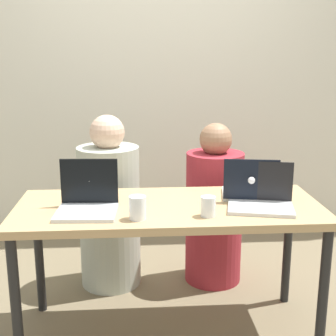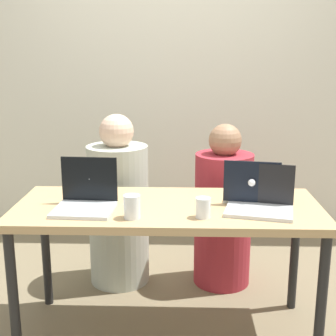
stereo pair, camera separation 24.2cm
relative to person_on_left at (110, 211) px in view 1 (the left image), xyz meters
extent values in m
plane|color=#73664D|center=(0.34, -0.60, -0.50)|extent=(12.00, 12.00, 0.00)
cube|color=beige|center=(0.34, 0.89, 0.68)|extent=(4.50, 0.10, 2.35)
cube|color=tan|center=(0.34, -0.60, 0.21)|extent=(1.57, 0.65, 0.04)
cylinder|color=black|center=(-0.39, -0.87, -0.15)|extent=(0.05, 0.05, 0.69)
cylinder|color=black|center=(1.08, -0.87, -0.15)|extent=(0.05, 0.05, 0.69)
cylinder|color=black|center=(-0.39, -0.32, -0.15)|extent=(0.05, 0.05, 0.69)
cylinder|color=black|center=(1.08, -0.32, -0.15)|extent=(0.05, 0.05, 0.69)
cylinder|color=#B1B9A7|center=(0.00, 0.00, -0.04)|extent=(0.43, 0.43, 0.92)
sphere|color=beige|center=(0.00, 0.00, 0.51)|extent=(0.22, 0.22, 0.22)
cylinder|color=#9E2832|center=(0.68, 0.00, -0.06)|extent=(0.39, 0.39, 0.87)
sphere|color=#997051|center=(0.68, 0.00, 0.46)|extent=(0.21, 0.21, 0.21)
cube|color=silver|center=(0.79, -0.71, 0.24)|extent=(0.36, 0.29, 0.02)
cube|color=black|center=(0.82, -0.59, 0.35)|extent=(0.32, 0.08, 0.20)
sphere|color=white|center=(0.82, -0.58, 0.35)|extent=(0.04, 0.04, 0.04)
cube|color=silver|center=(-0.07, -0.71, 0.24)|extent=(0.30, 0.26, 0.02)
cube|color=black|center=(-0.06, -0.58, 0.36)|extent=(0.29, 0.03, 0.23)
sphere|color=white|center=(-0.06, -0.57, 0.36)|extent=(0.04, 0.04, 0.04)
cube|color=silver|center=(0.79, -0.47, 0.24)|extent=(0.32, 0.28, 0.02)
cube|color=black|center=(0.77, -0.59, 0.36)|extent=(0.28, 0.06, 0.21)
sphere|color=white|center=(0.76, -0.60, 0.36)|extent=(0.04, 0.04, 0.04)
cylinder|color=white|center=(0.18, -0.80, 0.29)|extent=(0.08, 0.08, 0.11)
cylinder|color=silver|center=(0.18, -0.80, 0.26)|extent=(0.07, 0.07, 0.06)
cylinder|color=white|center=(0.51, -0.78, 0.28)|extent=(0.07, 0.07, 0.10)
cylinder|color=silver|center=(0.51, -0.78, 0.26)|extent=(0.06, 0.06, 0.05)
camera|label=1|loc=(0.17, -2.88, 0.99)|focal=50.00mm
camera|label=2|loc=(0.42, -2.88, 0.99)|focal=50.00mm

